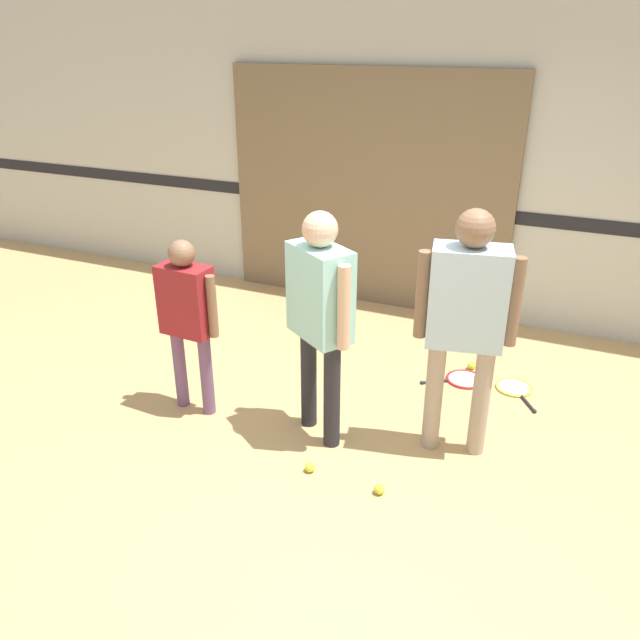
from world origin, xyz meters
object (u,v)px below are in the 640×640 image
racket_spare_on_floor (463,379)px  tennis_ball_near_instructor (310,467)px  racket_second_spare (515,389)px  person_instructor (320,305)px  person_student_left (187,309)px  person_student_right (467,310)px  tennis_ball_stray_left (379,489)px  tennis_ball_by_spare_racket (471,366)px

racket_spare_on_floor → tennis_ball_near_instructor: size_ratio=7.92×
racket_second_spare → tennis_ball_near_instructor: (-1.06, -1.54, 0.02)m
person_instructor → racket_second_spare: size_ratio=3.14×
person_student_left → person_student_right: person_student_right is taller
racket_spare_on_floor → tennis_ball_stray_left: size_ratio=7.92×
racket_spare_on_floor → tennis_ball_near_instructor: bearing=33.9°
person_student_left → racket_second_spare: 2.57m
person_instructor → racket_second_spare: bearing=77.8°
tennis_ball_by_spare_racket → tennis_ball_stray_left: size_ratio=1.00×
tennis_ball_near_instructor → tennis_ball_stray_left: size_ratio=1.00×
person_student_left → person_instructor: bearing=7.4°
person_student_left → tennis_ball_stray_left: (1.54, -0.36, -0.77)m
person_student_left → tennis_ball_stray_left: bearing=-10.0°
person_student_right → tennis_ball_by_spare_racket: 1.49m
person_student_left → tennis_ball_by_spare_racket: person_student_left is taller
person_instructor → racket_second_spare: (1.16, 1.13, -0.96)m
tennis_ball_near_instructor → tennis_ball_by_spare_racket: size_ratio=1.00×
racket_second_spare → person_student_left: bearing=-93.2°
tennis_ball_by_spare_racket → person_student_right: bearing=-85.4°
person_instructor → tennis_ball_by_spare_racket: person_instructor is taller
tennis_ball_by_spare_racket → tennis_ball_stray_left: same height
person_student_left → racket_spare_on_floor: (1.73, 1.19, -0.79)m
tennis_ball_stray_left → tennis_ball_by_spare_racket: bearing=83.2°
person_instructor → person_student_right: (0.88, 0.20, 0.04)m
tennis_ball_stray_left → person_student_left: bearing=167.0°
person_student_left → tennis_ball_by_spare_racket: (1.75, 1.40, -0.77)m
person_instructor → tennis_ball_near_instructor: person_instructor is taller
tennis_ball_by_spare_racket → person_student_left: bearing=-141.4°
racket_second_spare → tennis_ball_stray_left: bearing=-53.3°
racket_spare_on_floor → racket_second_spare: bearing=149.8°
tennis_ball_near_instructor → tennis_ball_stray_left: same height
person_instructor → racket_spare_on_floor: 1.65m
person_student_right → person_student_left: bearing=-2.8°
person_student_right → racket_second_spare: person_student_right is taller
person_instructor → tennis_ball_stray_left: bearing=-3.1°
person_instructor → tennis_ball_stray_left: (0.58, -0.43, -0.94)m
person_student_left → tennis_ball_near_instructor: bearing=-14.3°
tennis_ball_near_instructor → tennis_ball_stray_left: 0.47m
person_instructor → person_student_left: person_instructor is taller
person_student_right → racket_second_spare: (0.29, 0.93, -1.00)m
tennis_ball_by_spare_racket → person_instructor: bearing=-120.7°
racket_spare_on_floor → racket_second_spare: 0.41m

